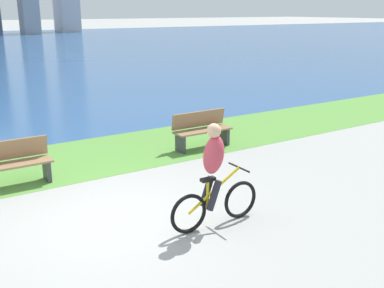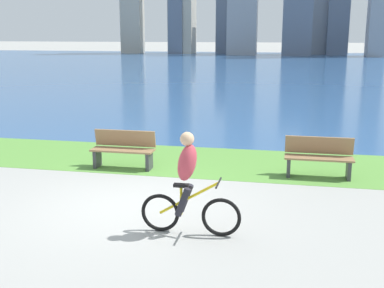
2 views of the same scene
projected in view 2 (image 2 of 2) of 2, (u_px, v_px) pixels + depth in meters
The scene contains 6 objects.
ground_plane at pixel (132, 205), 9.08m from camera, with size 300.00×300.00×0.00m, color #9E9E99.
grass_strip_bayside at pixel (174, 160), 12.28m from camera, with size 120.00×2.97×0.01m, color #59933D.
bay_water_surface at pixel (260, 67), 45.61m from camera, with size 300.00×66.85×0.00m, color #2D568C.
cyclist_lead at pixel (188, 184), 7.62m from camera, with size 1.64×0.52×1.68m.
bench_near_path at pixel (123, 150), 11.48m from camera, with size 1.50×0.47×0.90m.
bench_far_along_path at pixel (319, 157), 10.76m from camera, with size 1.50×0.47×0.90m.
Camera 2 is at (2.82, -8.18, 3.18)m, focal length 45.13 mm.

